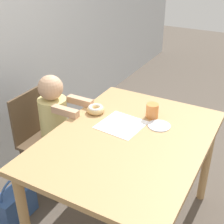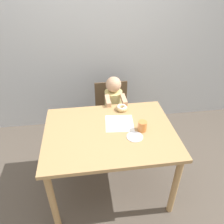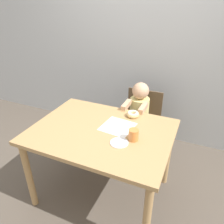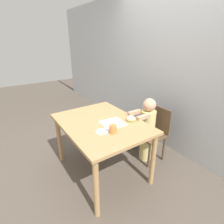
% 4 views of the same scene
% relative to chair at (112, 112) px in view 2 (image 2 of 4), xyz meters
% --- Properties ---
extents(ground_plane, '(12.00, 12.00, 0.00)m').
position_rel_chair_xyz_m(ground_plane, '(-0.14, -0.80, -0.43)').
color(ground_plane, brown).
extents(wall_back, '(8.00, 0.05, 2.50)m').
position_rel_chair_xyz_m(wall_back, '(-0.14, 0.47, 0.82)').
color(wall_back, silver).
rests_on(wall_back, ground_plane).
extents(dining_table, '(1.22, 0.91, 0.76)m').
position_rel_chair_xyz_m(dining_table, '(-0.14, -0.80, 0.23)').
color(dining_table, tan).
rests_on(dining_table, ground_plane).
extents(chair, '(0.42, 0.37, 0.81)m').
position_rel_chair_xyz_m(chair, '(0.00, 0.00, 0.00)').
color(chair, brown).
rests_on(chair, ground_plane).
extents(child_figure, '(0.23, 0.40, 0.98)m').
position_rel_chair_xyz_m(child_figure, '(0.00, -0.11, 0.08)').
color(child_figure, '#E0D17F').
rests_on(child_figure, ground_plane).
extents(donut, '(0.12, 0.12, 0.05)m').
position_rel_chair_xyz_m(donut, '(0.04, -0.46, 0.36)').
color(donut, '#DBB270').
rests_on(donut, dining_table).
extents(napkin, '(0.29, 0.29, 0.00)m').
position_rel_chair_xyz_m(napkin, '(-0.03, -0.69, 0.33)').
color(napkin, white).
rests_on(napkin, dining_table).
extents(handbag, '(0.30, 0.15, 0.36)m').
position_rel_chair_xyz_m(handbag, '(-0.45, -0.05, -0.30)').
color(handbag, '#2D4C84').
rests_on(handbag, ground_plane).
extents(cup, '(0.08, 0.08, 0.10)m').
position_rel_chair_xyz_m(cup, '(0.17, -0.82, 0.38)').
color(cup, orange).
rests_on(cup, dining_table).
extents(plate, '(0.15, 0.15, 0.01)m').
position_rel_chair_xyz_m(plate, '(0.08, -0.91, 0.33)').
color(plate, silver).
rests_on(plate, dining_table).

